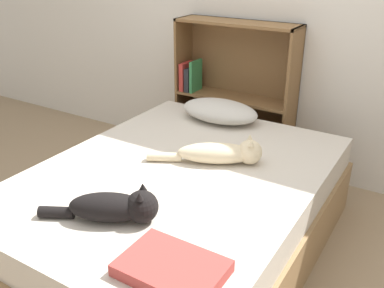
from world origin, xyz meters
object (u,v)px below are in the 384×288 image
Objects in this scene: bed at (179,212)px; cat_light at (222,153)px; cat_dark at (117,207)px; bookshelf at (234,94)px; pillow at (220,111)px.

cat_light is at bearing 52.65° from bed.
cat_dark is 0.43× the size of bookshelf.
bed is 3.89× the size of cat_dark.
pillow is 1.30m from cat_dark.
cat_dark reaches higher than cat_light.
bed is 0.41m from cat_light.
pillow reaches higher than bed.
cat_light is 1.06m from bookshelf.
bookshelf is at bearing 71.68° from cat_dark.
cat_dark is at bearing -128.71° from cat_light.
bookshelf is (-0.10, 0.42, -0.01)m from pillow.
bed is at bearing -155.81° from cat_light.
pillow is 0.43m from bookshelf.
bed is 0.85m from pillow.
cat_light is at bearing 51.97° from cat_dark.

